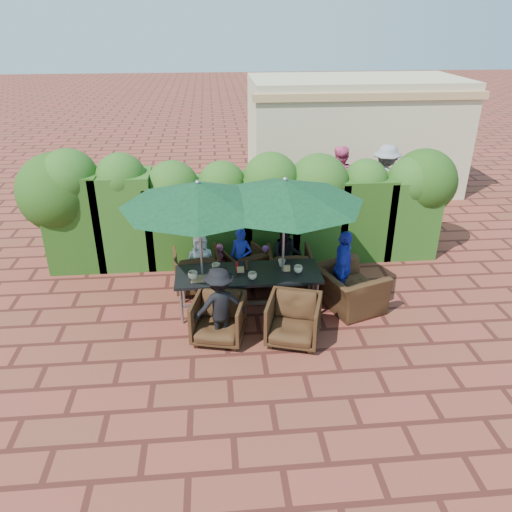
{
  "coord_description": "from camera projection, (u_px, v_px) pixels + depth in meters",
  "views": [
    {
      "loc": [
        -0.69,
        -7.48,
        4.86
      ],
      "look_at": [
        0.02,
        0.4,
        0.98
      ],
      "focal_mm": 35.0,
      "sensor_mm": 36.0,
      "label": 1
    }
  ],
  "objects": [
    {
      "name": "adult_far_mid",
      "position": [
        241.0,
        258.0,
        9.58
      ],
      "size": [
        0.53,
        0.49,
        1.2
      ],
      "primitive_type": "imported",
      "rotation": [
        0.0,
        0.0,
        -0.39
      ],
      "color": "#212CB4",
      "rests_on": "ground"
    },
    {
      "name": "ground",
      "position": [
        257.0,
        315.0,
        8.88
      ],
      "size": [
        80.0,
        80.0,
        0.0
      ],
      "primitive_type": "plane",
      "color": "maroon",
      "rests_on": "ground"
    },
    {
      "name": "cup_d",
      "position": [
        282.0,
        263.0,
        8.93
      ],
      "size": [
        0.13,
        0.13,
        0.12
      ],
      "primitive_type": "imported",
      "color": "beige",
      "rests_on": "dining_table"
    },
    {
      "name": "sauce_bottle",
      "position": [
        247.0,
        265.0,
        8.8
      ],
      "size": [
        0.04,
        0.04,
        0.17
      ],
      "primitive_type": "cylinder",
      "color": "#4C230C",
      "rests_on": "dining_table"
    },
    {
      "name": "chair_far_mid",
      "position": [
        245.0,
        265.0,
        9.79
      ],
      "size": [
        0.98,
        0.96,
        0.78
      ],
      "primitive_type": "imported",
      "rotation": [
        0.0,
        0.0,
        3.57
      ],
      "color": "black",
      "rests_on": "ground"
    },
    {
      "name": "hedge_wall",
      "position": [
        237.0,
        201.0,
        10.36
      ],
      "size": [
        9.1,
        1.6,
        2.49
      ],
      "color": "#1C3D10",
      "rests_on": "ground"
    },
    {
      "name": "umbrella_right",
      "position": [
        285.0,
        192.0,
        8.15
      ],
      "size": [
        2.67,
        2.67,
        2.46
      ],
      "color": "gray",
      "rests_on": "ground"
    },
    {
      "name": "cup_e",
      "position": [
        298.0,
        269.0,
        8.72
      ],
      "size": [
        0.16,
        0.16,
        0.12
      ],
      "primitive_type": "imported",
      "color": "beige",
      "rests_on": "dining_table"
    },
    {
      "name": "child_right",
      "position": [
        266.0,
        264.0,
        9.81
      ],
      "size": [
        0.3,
        0.25,
        0.79
      ],
      "primitive_type": "imported",
      "rotation": [
        0.0,
        0.0,
        -0.06
      ],
      "color": "#914597",
      "rests_on": "ground"
    },
    {
      "name": "cup_c",
      "position": [
        252.0,
        276.0,
        8.5
      ],
      "size": [
        0.15,
        0.15,
        0.12
      ],
      "primitive_type": "imported",
      "color": "beige",
      "rests_on": "dining_table"
    },
    {
      "name": "cup_b",
      "position": [
        216.0,
        267.0,
        8.77
      ],
      "size": [
        0.15,
        0.15,
        0.14
      ],
      "primitive_type": "imported",
      "color": "beige",
      "rests_on": "dining_table"
    },
    {
      "name": "chair_far_left",
      "position": [
        197.0,
        268.0,
        9.57
      ],
      "size": [
        0.92,
        0.87,
        0.87
      ],
      "primitive_type": "imported",
      "rotation": [
        0.0,
        0.0,
        3.24
      ],
      "color": "black",
      "rests_on": "ground"
    },
    {
      "name": "chair_near_right",
      "position": [
        294.0,
        318.0,
        8.03
      ],
      "size": [
        1.02,
        0.98,
        0.85
      ],
      "primitive_type": "imported",
      "rotation": [
        0.0,
        0.0,
        -0.3
      ],
      "color": "black",
      "rests_on": "ground"
    },
    {
      "name": "adult_far_right",
      "position": [
        286.0,
        256.0,
        9.65
      ],
      "size": [
        0.64,
        0.45,
        1.23
      ],
      "primitive_type": "imported",
      "rotation": [
        0.0,
        0.0,
        -0.16
      ],
      "color": "black",
      "rests_on": "ground"
    },
    {
      "name": "number_block_left",
      "position": [
        240.0,
        270.0,
        8.73
      ],
      "size": [
        0.12,
        0.06,
        0.1
      ],
      "primitive_type": "cube",
      "color": "tan",
      "rests_on": "dining_table"
    },
    {
      "name": "number_block_right",
      "position": [
        287.0,
        268.0,
        8.77
      ],
      "size": [
        0.12,
        0.06,
        0.1
      ],
      "primitive_type": "cube",
      "color": "tan",
      "rests_on": "dining_table"
    },
    {
      "name": "chair_end_right",
      "position": [
        350.0,
        283.0,
        8.92
      ],
      "size": [
        1.09,
        1.32,
        1.0
      ],
      "primitive_type": "imported",
      "rotation": [
        0.0,
        0.0,
        1.92
      ],
      "color": "black",
      "rests_on": "ground"
    },
    {
      "name": "adult_near_left",
      "position": [
        220.0,
        306.0,
        7.9
      ],
      "size": [
        0.92,
        0.58,
        1.34
      ],
      "primitive_type": "imported",
      "rotation": [
        0.0,
        0.0,
        3.37
      ],
      "color": "black",
      "rests_on": "ground"
    },
    {
      "name": "dining_table",
      "position": [
        248.0,
        276.0,
        8.76
      ],
      "size": [
        2.54,
        0.9,
        0.75
      ],
      "color": "black",
      "rests_on": "ground"
    },
    {
      "name": "cup_a",
      "position": [
        193.0,
        275.0,
        8.5
      ],
      "size": [
        0.17,
        0.17,
        0.13
      ],
      "primitive_type": "imported",
      "color": "beige",
      "rests_on": "dining_table"
    },
    {
      "name": "adult_end_right",
      "position": [
        343.0,
        268.0,
        8.95
      ],
      "size": [
        0.63,
        0.92,
        1.43
      ],
      "primitive_type": "imported",
      "rotation": [
        0.0,
        0.0,
        1.3
      ],
      "color": "#212CB4",
      "rests_on": "ground"
    },
    {
      "name": "serving_tray",
      "position": [
        201.0,
        279.0,
        8.52
      ],
      "size": [
        0.35,
        0.25,
        0.02
      ],
      "primitive_type": "cube",
      "color": "tan",
      "rests_on": "dining_table"
    },
    {
      "name": "child_left",
      "position": [
        220.0,
        263.0,
        9.82
      ],
      "size": [
        0.33,
        0.29,
        0.81
      ],
      "primitive_type": "imported",
      "rotation": [
        0.0,
        0.0,
        -0.19
      ],
      "color": "#EA5290",
      "rests_on": "ground"
    },
    {
      "name": "pedestrian_a",
      "position": [
        312.0,
        188.0,
        12.51
      ],
      "size": [
        1.72,
        0.86,
        1.76
      ],
      "primitive_type": "imported",
      "rotation": [
        0.0,
        0.0,
        2.97
      ],
      "color": "#2C8825",
      "rests_on": "ground"
    },
    {
      "name": "chair_far_right",
      "position": [
        289.0,
        265.0,
        9.72
      ],
      "size": [
        0.84,
        0.79,
        0.84
      ],
      "primitive_type": "imported",
      "rotation": [
        0.0,
        0.0,
        3.1
      ],
      "color": "black",
      "rests_on": "ground"
    },
    {
      "name": "chair_near_left",
      "position": [
        219.0,
        317.0,
        8.07
      ],
      "size": [
        0.96,
        0.92,
        0.83
      ],
      "primitive_type": "imported",
      "rotation": [
        0.0,
        0.0,
        -0.24
      ],
      "color": "black",
      "rests_on": "ground"
    },
    {
      "name": "ketchup_bottle",
      "position": [
        237.0,
        267.0,
        8.75
      ],
      "size": [
        0.04,
        0.04,
        0.17
      ],
      "primitive_type": "cylinder",
      "color": "#B20C0A",
      "rests_on": "dining_table"
    },
    {
      "name": "pedestrian_c",
      "position": [
        384.0,
        183.0,
        12.64
      ],
      "size": [
        1.3,
        1.24,
        1.93
      ],
      "primitive_type": "imported",
      "rotation": [
        0.0,
        0.0,
        2.43
      ],
      "color": "gray",
      "rests_on": "ground"
    },
    {
      "name": "building",
      "position": [
        353.0,
        134.0,
        14.71
      ],
      "size": [
        6.2,
        3.08,
        3.2
      ],
      "color": "#C5BA92",
      "rests_on": "ground"
    },
    {
      "name": "pedestrian_b",
      "position": [
        338.0,
        183.0,
        12.71
      ],
      "size": [
        1.05,
        0.92,
        1.88
      ],
      "primitive_type": "imported",
      "rotation": [
        0.0,
        0.0,
        3.66
      ],
      "color": "#EA5290",
      "rests_on": "ground"
    },
    {
      "name": "umbrella_left",
      "position": [
        198.0,
        195.0,
        8.02
      ],
      "size": [
        2.58,
        2.58,
        2.46
      ],
      "color": "gray",
      "rests_on": "ground"
    },
    {
      "name": "adult_far_left",
      "position": [
        201.0,
        262.0,
        9.5
      ],
      "size": [
        0.61,
        0.42,
        1.15
      ],
      "primitive_type": "imported",
      "rotation": [
        0.0,
        0.0,
        0.15
      ],
      "color": "white",
      "rests_on": "ground"
    }
  ]
}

